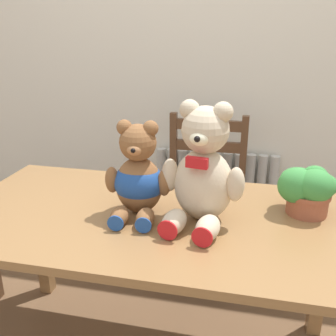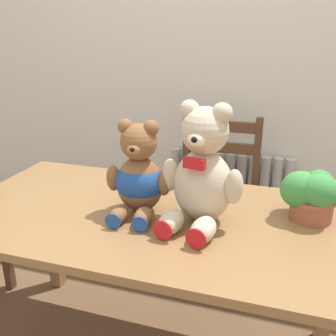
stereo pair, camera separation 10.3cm
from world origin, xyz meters
name	(u,v)px [view 1 (the left image)]	position (x,y,z in m)	size (l,w,h in m)	color
wall_back	(201,37)	(0.00, 1.57, 1.30)	(8.00, 0.04, 2.60)	silver
radiator	(214,200)	(0.13, 1.50, 0.27)	(0.80, 0.10, 0.60)	beige
dining_table	(153,237)	(0.00, 0.38, 0.61)	(1.47, 0.76, 0.71)	olive
wooden_chair_behind	(204,192)	(0.09, 1.19, 0.46)	(0.46, 0.40, 0.88)	brown
teddy_bear_left	(138,178)	(-0.05, 0.38, 0.84)	(0.24, 0.25, 0.34)	brown
teddy_bear_right	(203,172)	(0.18, 0.38, 0.89)	(0.30, 0.31, 0.42)	beige
potted_plant	(308,188)	(0.54, 0.51, 0.81)	(0.21, 0.18, 0.18)	#9E5138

